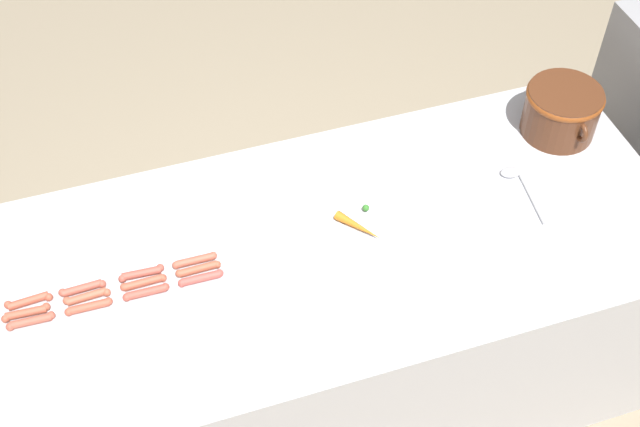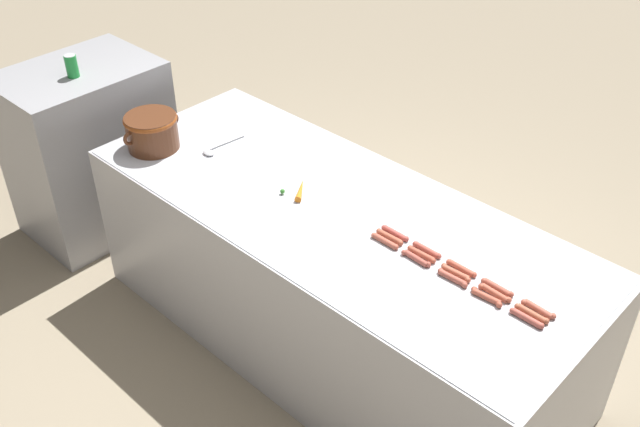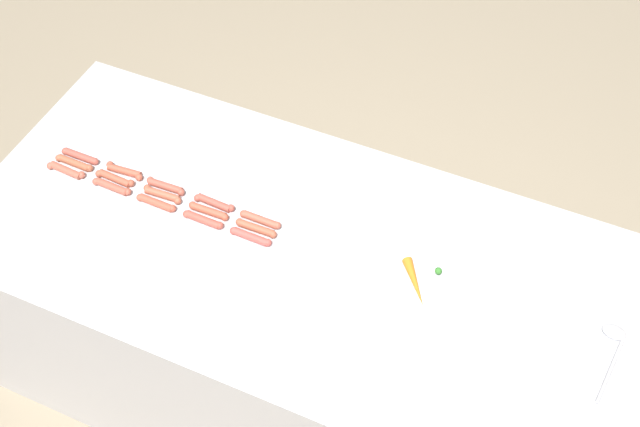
{
  "view_description": "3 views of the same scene",
  "coord_description": "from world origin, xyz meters",
  "px_view_note": "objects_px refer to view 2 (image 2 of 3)",
  "views": [
    {
      "loc": [
        1.62,
        -0.46,
        2.92
      ],
      "look_at": [
        -0.13,
        0.11,
        0.84
      ],
      "focal_mm": 47.55,
      "sensor_mm": 36.0,
      "label": 1
    },
    {
      "loc": [
        -2.0,
        -1.79,
        2.76
      ],
      "look_at": [
        -0.12,
        -0.02,
        0.89
      ],
      "focal_mm": 40.97,
      "sensor_mm": 36.0,
      "label": 2
    },
    {
      "loc": [
        1.38,
        0.51,
        2.91
      ],
      "look_at": [
        -0.12,
        -0.16,
        0.89
      ],
      "focal_mm": 46.86,
      "sensor_mm": 36.0,
      "label": 3
    }
  ],
  "objects_px": {
    "hot_dog_7": "(456,273)",
    "hot_dog_11": "(497,288)",
    "hot_dog_12": "(461,268)",
    "hot_dog_10": "(538,309)",
    "hot_dog_0": "(527,318)",
    "back_cabinet": "(91,150)",
    "hot_dog_2": "(452,278)",
    "hot_dog_13": "(427,250)",
    "hot_dog_8": "(422,254)",
    "hot_dog_9": "(390,237)",
    "serving_spoon": "(215,149)",
    "hot_dog_4": "(385,241)",
    "hot_dog_1": "(486,297)",
    "soda_can": "(72,66)",
    "hot_dog_6": "(495,293)",
    "carrot": "(299,190)",
    "hot_dog_5": "(532,314)",
    "bean_pot": "(152,130)",
    "hot_dog_14": "(395,233)",
    "hot_dog_3": "(416,258)"
  },
  "relations": [
    {
      "from": "hot_dog_14",
      "to": "soda_can",
      "type": "xyz_separation_m",
      "value": [
        -0.29,
        2.01,
        0.24
      ]
    },
    {
      "from": "hot_dog_1",
      "to": "hot_dog_6",
      "type": "xyz_separation_m",
      "value": [
        0.04,
        -0.01,
        0.0
      ]
    },
    {
      "from": "hot_dog_4",
      "to": "bean_pot",
      "type": "relative_size",
      "value": 0.43
    },
    {
      "from": "hot_dog_2",
      "to": "hot_dog_13",
      "type": "xyz_separation_m",
      "value": [
        0.07,
        0.18,
        0.0
      ]
    },
    {
      "from": "hot_dog_4",
      "to": "hot_dog_9",
      "type": "height_order",
      "value": "same"
    },
    {
      "from": "back_cabinet",
      "to": "hot_dog_8",
      "type": "xyz_separation_m",
      "value": [
        0.2,
        -2.26,
        0.34
      ]
    },
    {
      "from": "back_cabinet",
      "to": "bean_pot",
      "type": "distance_m",
      "value": 0.85
    },
    {
      "from": "hot_dog_0",
      "to": "hot_dog_6",
      "type": "bearing_deg",
      "value": 76.94
    },
    {
      "from": "carrot",
      "to": "soda_can",
      "type": "height_order",
      "value": "soda_can"
    },
    {
      "from": "hot_dog_0",
      "to": "hot_dog_10",
      "type": "height_order",
      "value": "same"
    },
    {
      "from": "hot_dog_1",
      "to": "soda_can",
      "type": "relative_size",
      "value": 1.14
    },
    {
      "from": "hot_dog_5",
      "to": "soda_can",
      "type": "bearing_deg",
      "value": 95.28
    },
    {
      "from": "hot_dog_10",
      "to": "hot_dog_11",
      "type": "height_order",
      "value": "same"
    },
    {
      "from": "hot_dog_7",
      "to": "serving_spoon",
      "type": "bearing_deg",
      "value": 91.44
    },
    {
      "from": "hot_dog_8",
      "to": "hot_dog_6",
      "type": "bearing_deg",
      "value": -89.5
    },
    {
      "from": "hot_dog_4",
      "to": "hot_dog_8",
      "type": "height_order",
      "value": "same"
    },
    {
      "from": "hot_dog_0",
      "to": "hot_dog_6",
      "type": "height_order",
      "value": "same"
    },
    {
      "from": "hot_dog_11",
      "to": "hot_dog_0",
      "type": "bearing_deg",
      "value": -112.68
    },
    {
      "from": "hot_dog_14",
      "to": "hot_dog_1",
      "type": "bearing_deg",
      "value": -98.45
    },
    {
      "from": "hot_dog_3",
      "to": "hot_dog_9",
      "type": "xyz_separation_m",
      "value": [
        0.04,
        0.17,
        0.0
      ]
    },
    {
      "from": "hot_dog_2",
      "to": "hot_dog_14",
      "type": "height_order",
      "value": "same"
    },
    {
      "from": "hot_dog_0",
      "to": "bean_pot",
      "type": "xyz_separation_m",
      "value": [
        -0.19,
        2.04,
        0.09
      ]
    },
    {
      "from": "hot_dog_0",
      "to": "carrot",
      "type": "height_order",
      "value": "carrot"
    },
    {
      "from": "hot_dog_2",
      "to": "hot_dog_6",
      "type": "height_order",
      "value": "same"
    },
    {
      "from": "hot_dog_10",
      "to": "hot_dog_13",
      "type": "xyz_separation_m",
      "value": [
        -0.0,
        0.52,
        0.0
      ]
    },
    {
      "from": "hot_dog_11",
      "to": "soda_can",
      "type": "height_order",
      "value": "soda_can"
    },
    {
      "from": "hot_dog_10",
      "to": "hot_dog_2",
      "type": "bearing_deg",
      "value": 102.38
    },
    {
      "from": "hot_dog_9",
      "to": "serving_spoon",
      "type": "bearing_deg",
      "value": 91.94
    },
    {
      "from": "hot_dog_2",
      "to": "hot_dog_11",
      "type": "relative_size",
      "value": 1.0
    },
    {
      "from": "hot_dog_0",
      "to": "hot_dog_2",
      "type": "height_order",
      "value": "same"
    },
    {
      "from": "hot_dog_7",
      "to": "hot_dog_11",
      "type": "relative_size",
      "value": 1.0
    },
    {
      "from": "hot_dog_7",
      "to": "hot_dog_4",
      "type": "bearing_deg",
      "value": 95.95
    },
    {
      "from": "hot_dog_8",
      "to": "hot_dog_14",
      "type": "xyz_separation_m",
      "value": [
        0.04,
        0.17,
        0.0
      ]
    },
    {
      "from": "hot_dog_11",
      "to": "bean_pot",
      "type": "distance_m",
      "value": 1.89
    },
    {
      "from": "hot_dog_2",
      "to": "hot_dog_5",
      "type": "xyz_separation_m",
      "value": [
        0.04,
        -0.33,
        0.0
      ]
    },
    {
      "from": "hot_dog_2",
      "to": "hot_dog_10",
      "type": "relative_size",
      "value": 1.0
    },
    {
      "from": "hot_dog_1",
      "to": "hot_dog_3",
      "type": "relative_size",
      "value": 1.0
    },
    {
      "from": "hot_dog_4",
      "to": "hot_dog_13",
      "type": "xyz_separation_m",
      "value": [
        0.07,
        -0.17,
        0.0
      ]
    },
    {
      "from": "hot_dog_12",
      "to": "hot_dog_14",
      "type": "xyz_separation_m",
      "value": [
        -0.0,
        0.34,
        0.0
      ]
    },
    {
      "from": "hot_dog_5",
      "to": "hot_dog_8",
      "type": "distance_m",
      "value": 0.51
    },
    {
      "from": "back_cabinet",
      "to": "hot_dog_11",
      "type": "distance_m",
      "value": 2.63
    },
    {
      "from": "back_cabinet",
      "to": "hot_dog_14",
      "type": "relative_size",
      "value": 7.22
    },
    {
      "from": "back_cabinet",
      "to": "soda_can",
      "type": "distance_m",
      "value": 0.59
    },
    {
      "from": "hot_dog_6",
      "to": "hot_dog_2",
      "type": "bearing_deg",
      "value": 102.8
    },
    {
      "from": "hot_dog_10",
      "to": "hot_dog_13",
      "type": "bearing_deg",
      "value": 90.05
    },
    {
      "from": "hot_dog_2",
      "to": "hot_dog_3",
      "type": "height_order",
      "value": "same"
    },
    {
      "from": "hot_dog_14",
      "to": "hot_dog_10",
      "type": "bearing_deg",
      "value": -89.9
    },
    {
      "from": "hot_dog_5",
      "to": "hot_dog_10",
      "type": "xyz_separation_m",
      "value": [
        0.04,
        -0.01,
        0.0
      ]
    },
    {
      "from": "hot_dog_12",
      "to": "hot_dog_10",
      "type": "bearing_deg",
      "value": -89.95
    },
    {
      "from": "hot_dog_4",
      "to": "hot_dog_10",
      "type": "bearing_deg",
      "value": -83.8
    }
  ]
}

